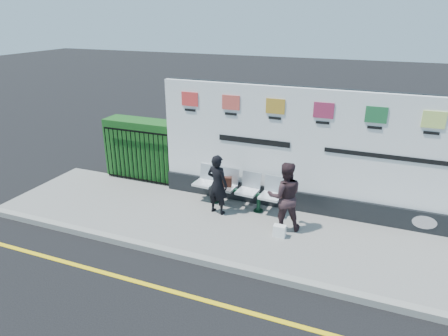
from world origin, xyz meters
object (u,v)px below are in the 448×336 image
at_px(billboard, 319,162).
at_px(woman_right, 285,196).
at_px(bench, 236,197).
at_px(woman_left, 217,184).

bearing_deg(billboard, woman_right, -116.12).
height_order(billboard, bench, billboard).
height_order(woman_left, woman_right, woman_right).
xyz_separation_m(bench, woman_right, (1.36, -0.63, 0.55)).
distance_m(bench, woman_right, 1.60).
relative_size(billboard, bench, 3.49).
xyz_separation_m(bench, woman_left, (-0.31, -0.48, 0.50)).
bearing_deg(woman_left, woman_right, -175.39).
bearing_deg(woman_left, billboard, -147.14).
bearing_deg(woman_left, bench, -113.12).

